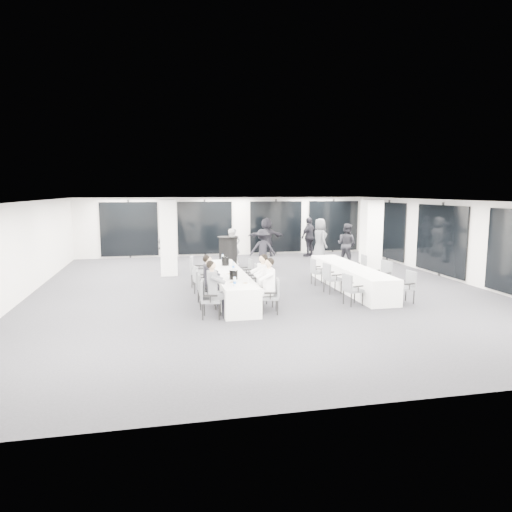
{
  "coord_description": "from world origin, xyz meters",
  "views": [
    {
      "loc": [
        -3.03,
        -13.85,
        3.12
      ],
      "look_at": [
        -0.2,
        -0.2,
        1.12
      ],
      "focal_mm": 32.0,
      "sensor_mm": 36.0,
      "label": 1
    }
  ],
  "objects_px": {
    "chair_main_right_far": "(247,271)",
    "banquet_table_main": "(229,285)",
    "standing_guest_f": "(266,234)",
    "chair_side_left_near": "(351,288)",
    "standing_guest_e": "(320,237)",
    "standing_guest_b": "(231,245)",
    "standing_guest_c": "(263,246)",
    "chair_main_right_second": "(266,288)",
    "chair_main_left_near": "(208,296)",
    "standing_guest_a": "(234,244)",
    "chair_side_right_near": "(407,285)",
    "chair_side_right_mid": "(383,274)",
    "chair_main_left_far": "(196,269)",
    "standing_guest_d": "(309,234)",
    "chair_main_right_fourth": "(253,276)",
    "chair_side_left_far": "(316,270)",
    "chair_main_right_near": "(273,294)",
    "chair_side_left_mid": "(330,276)",
    "chair_main_right_mid": "(258,279)",
    "banquet_table_side": "(350,277)",
    "chair_main_left_mid": "(202,284)",
    "cocktail_table": "(228,251)",
    "chair_main_left_second": "(204,289)",
    "standing_guest_g": "(165,240)",
    "ice_bucket_far": "(225,261)",
    "ice_bucket_near": "(234,274)",
    "chair_main_left_fourth": "(200,279)",
    "standing_guest_h": "(346,242)",
    "chair_side_right_far": "(360,266)"
  },
  "relations": [
    {
      "from": "chair_main_right_far",
      "to": "banquet_table_main",
      "type": "bearing_deg",
      "value": 148.08
    },
    {
      "from": "chair_main_right_far",
      "to": "standing_guest_f",
      "type": "xyz_separation_m",
      "value": [
        2.15,
        6.45,
        0.55
      ]
    },
    {
      "from": "chair_side_left_near",
      "to": "standing_guest_e",
      "type": "distance_m",
      "value": 8.25
    },
    {
      "from": "standing_guest_b",
      "to": "standing_guest_c",
      "type": "bearing_deg",
      "value": 136.99
    },
    {
      "from": "standing_guest_e",
      "to": "chair_main_right_second",
      "type": "bearing_deg",
      "value": 143.5
    },
    {
      "from": "standing_guest_e",
      "to": "standing_guest_c",
      "type": "bearing_deg",
      "value": 111.16
    },
    {
      "from": "chair_main_left_near",
      "to": "standing_guest_a",
      "type": "height_order",
      "value": "standing_guest_a"
    },
    {
      "from": "chair_side_right_near",
      "to": "chair_side_right_mid",
      "type": "bearing_deg",
      "value": -5.22
    },
    {
      "from": "chair_main_left_far",
      "to": "chair_side_right_mid",
      "type": "relative_size",
      "value": 1.03
    },
    {
      "from": "standing_guest_b",
      "to": "standing_guest_d",
      "type": "distance_m",
      "value": 4.48
    },
    {
      "from": "chair_main_right_fourth",
      "to": "chair_side_left_far",
      "type": "height_order",
      "value": "chair_side_left_far"
    },
    {
      "from": "chair_main_right_near",
      "to": "chair_side_left_mid",
      "type": "distance_m",
      "value": 2.98
    },
    {
      "from": "banquet_table_main",
      "to": "chair_main_right_mid",
      "type": "xyz_separation_m",
      "value": [
        0.83,
        -0.2,
        0.17
      ]
    },
    {
      "from": "chair_side_right_mid",
      "to": "standing_guest_e",
      "type": "relative_size",
      "value": 0.45
    },
    {
      "from": "chair_main_right_second",
      "to": "chair_side_left_mid",
      "type": "bearing_deg",
      "value": -76.21
    },
    {
      "from": "banquet_table_side",
      "to": "chair_main_left_mid",
      "type": "bearing_deg",
      "value": -172.05
    },
    {
      "from": "cocktail_table",
      "to": "standing_guest_e",
      "type": "relative_size",
      "value": 0.57
    },
    {
      "from": "standing_guest_a",
      "to": "standing_guest_e",
      "type": "xyz_separation_m",
      "value": [
        3.99,
        0.46,
        0.19
      ]
    },
    {
      "from": "chair_main_left_second",
      "to": "standing_guest_f",
      "type": "bearing_deg",
      "value": 160.02
    },
    {
      "from": "chair_main_right_near",
      "to": "chair_side_left_far",
      "type": "bearing_deg",
      "value": -26.77
    },
    {
      "from": "chair_main_left_second",
      "to": "chair_main_right_mid",
      "type": "relative_size",
      "value": 0.98
    },
    {
      "from": "chair_side_right_mid",
      "to": "chair_main_left_second",
      "type": "bearing_deg",
      "value": 84.57
    },
    {
      "from": "chair_side_left_far",
      "to": "standing_guest_b",
      "type": "bearing_deg",
      "value": -155.42
    },
    {
      "from": "chair_main_right_near",
      "to": "standing_guest_d",
      "type": "xyz_separation_m",
      "value": [
        4.15,
        9.59,
        0.55
      ]
    },
    {
      "from": "cocktail_table",
      "to": "standing_guest_e",
      "type": "distance_m",
      "value": 4.34
    },
    {
      "from": "banquet_table_main",
      "to": "standing_guest_c",
      "type": "bearing_deg",
      "value": 66.39
    },
    {
      "from": "standing_guest_a",
      "to": "chair_main_right_second",
      "type": "bearing_deg",
      "value": -108.22
    },
    {
      "from": "chair_main_right_mid",
      "to": "chair_side_left_far",
      "type": "distance_m",
      "value": 2.68
    },
    {
      "from": "chair_main_left_near",
      "to": "standing_guest_g",
      "type": "height_order",
      "value": "standing_guest_g"
    },
    {
      "from": "chair_main_right_fourth",
      "to": "chair_side_left_near",
      "type": "bearing_deg",
      "value": -134.84
    },
    {
      "from": "chair_side_right_near",
      "to": "chair_side_left_near",
      "type": "bearing_deg",
      "value": 83.47
    },
    {
      "from": "chair_side_left_mid",
      "to": "standing_guest_b",
      "type": "height_order",
      "value": "standing_guest_b"
    },
    {
      "from": "chair_main_left_near",
      "to": "ice_bucket_far",
      "type": "distance_m",
      "value": 3.46
    },
    {
      "from": "chair_main_right_far",
      "to": "chair_side_right_mid",
      "type": "distance_m",
      "value": 4.34
    },
    {
      "from": "chair_main_left_near",
      "to": "standing_guest_b",
      "type": "xyz_separation_m",
      "value": [
        1.74,
        7.82,
        0.32
      ]
    },
    {
      "from": "banquet_table_main",
      "to": "chair_main_left_second",
      "type": "bearing_deg",
      "value": -126.05
    },
    {
      "from": "chair_side_left_mid",
      "to": "chair_side_right_near",
      "type": "xyz_separation_m",
      "value": [
        1.66,
        -1.58,
        -0.01
      ]
    },
    {
      "from": "chair_main_left_mid",
      "to": "standing_guest_e",
      "type": "height_order",
      "value": "standing_guest_e"
    },
    {
      "from": "chair_main_left_mid",
      "to": "cocktail_table",
      "type": "bearing_deg",
      "value": 170.38
    },
    {
      "from": "chair_main_left_second",
      "to": "ice_bucket_near",
      "type": "distance_m",
      "value": 0.87
    },
    {
      "from": "standing_guest_c",
      "to": "standing_guest_g",
      "type": "xyz_separation_m",
      "value": [
        -3.82,
        2.94,
        0.02
      ]
    },
    {
      "from": "chair_main_left_fourth",
      "to": "standing_guest_h",
      "type": "bearing_deg",
      "value": 112.55
    },
    {
      "from": "chair_side_right_far",
      "to": "ice_bucket_far",
      "type": "height_order",
      "value": "ice_bucket_far"
    },
    {
      "from": "chair_main_right_far",
      "to": "standing_guest_b",
      "type": "distance_m",
      "value": 4.18
    },
    {
      "from": "chair_main_right_near",
      "to": "chair_main_right_far",
      "type": "bearing_deg",
      "value": 8.86
    },
    {
      "from": "standing_guest_c",
      "to": "standing_guest_g",
      "type": "height_order",
      "value": "standing_guest_g"
    },
    {
      "from": "chair_side_right_near",
      "to": "ice_bucket_far",
      "type": "height_order",
      "value": "ice_bucket_far"
    },
    {
      "from": "banquet_table_main",
      "to": "ice_bucket_far",
      "type": "relative_size",
      "value": 18.26
    },
    {
      "from": "chair_main_left_second",
      "to": "standing_guest_a",
      "type": "relative_size",
      "value": 0.53
    },
    {
      "from": "chair_main_right_far",
      "to": "standing_guest_f",
      "type": "height_order",
      "value": "standing_guest_f"
    }
  ]
}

